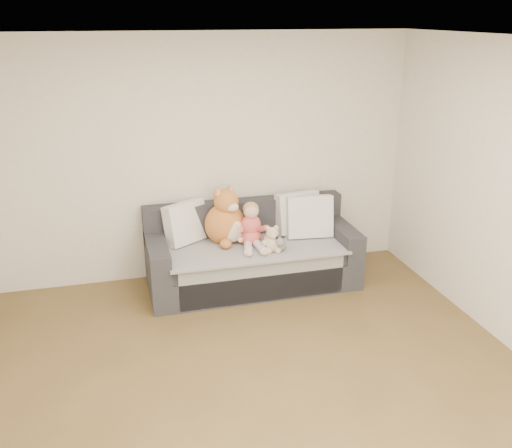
{
  "coord_description": "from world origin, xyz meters",
  "views": [
    {
      "loc": [
        -1.01,
        -3.36,
        2.77
      ],
      "look_at": [
        0.39,
        1.87,
        0.75
      ],
      "focal_mm": 40.0,
      "sensor_mm": 36.0,
      "label": 1
    }
  ],
  "objects_px": {
    "toddler": "(252,228)",
    "plush_cat": "(226,220)",
    "sippy_cup": "(267,247)",
    "teddy_bear": "(272,241)",
    "sofa": "(251,256)"
  },
  "relations": [
    {
      "from": "sofa",
      "to": "sippy_cup",
      "type": "height_order",
      "value": "sofa"
    },
    {
      "from": "teddy_bear",
      "to": "sippy_cup",
      "type": "relative_size",
      "value": 2.46
    },
    {
      "from": "teddy_bear",
      "to": "sippy_cup",
      "type": "xyz_separation_m",
      "value": [
        -0.06,
        -0.01,
        -0.05
      ]
    },
    {
      "from": "toddler",
      "to": "sippy_cup",
      "type": "bearing_deg",
      "value": -61.07
    },
    {
      "from": "sofa",
      "to": "toddler",
      "type": "bearing_deg",
      "value": -102.78
    },
    {
      "from": "plush_cat",
      "to": "sippy_cup",
      "type": "relative_size",
      "value": 5.61
    },
    {
      "from": "toddler",
      "to": "plush_cat",
      "type": "xyz_separation_m",
      "value": [
        -0.23,
        0.17,
        0.04
      ]
    },
    {
      "from": "plush_cat",
      "to": "sippy_cup",
      "type": "height_order",
      "value": "plush_cat"
    },
    {
      "from": "sofa",
      "to": "teddy_bear",
      "type": "distance_m",
      "value": 0.43
    },
    {
      "from": "sofa",
      "to": "plush_cat",
      "type": "xyz_separation_m",
      "value": [
        -0.25,
        0.1,
        0.4
      ]
    },
    {
      "from": "plush_cat",
      "to": "sippy_cup",
      "type": "bearing_deg",
      "value": -73.41
    },
    {
      "from": "toddler",
      "to": "plush_cat",
      "type": "bearing_deg",
      "value": 148.79
    },
    {
      "from": "sofa",
      "to": "teddy_bear",
      "type": "bearing_deg",
      "value": -64.31
    },
    {
      "from": "sofa",
      "to": "plush_cat",
      "type": "bearing_deg",
      "value": 159.05
    },
    {
      "from": "sippy_cup",
      "to": "toddler",
      "type": "bearing_deg",
      "value": 113.84
    }
  ]
}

